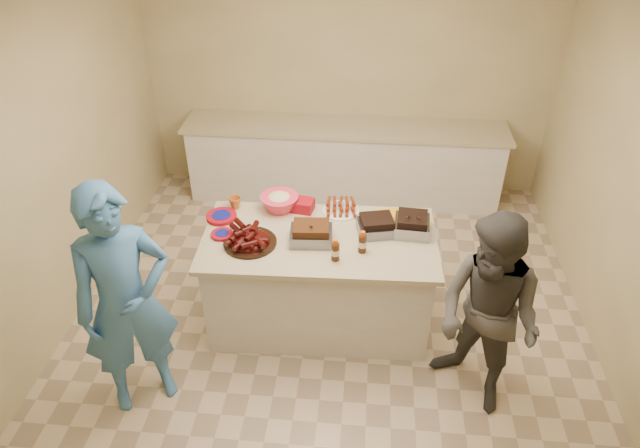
# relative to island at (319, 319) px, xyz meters

# --- Properties ---
(room) EXTENTS (4.50, 5.00, 2.70)m
(room) POSITION_rel_island_xyz_m (0.08, -0.08, 0.00)
(room) COLOR tan
(room) RESTS_ON ground
(back_counter) EXTENTS (3.60, 0.64, 0.90)m
(back_counter) POSITION_rel_island_xyz_m (0.08, 2.12, 0.45)
(back_counter) COLOR silver
(back_counter) RESTS_ON ground
(island) EXTENTS (1.92, 1.05, 0.89)m
(island) POSITION_rel_island_xyz_m (0.00, 0.00, 0.00)
(island) COLOR silver
(island) RESTS_ON ground
(rib_platter) EXTENTS (0.48, 0.48, 0.17)m
(rib_platter) POSITION_rel_island_xyz_m (-0.54, -0.13, 0.89)
(rib_platter) COLOR #3A0705
(rib_platter) RESTS_ON island
(pulled_pork_tray) EXTENTS (0.35, 0.27, 0.10)m
(pulled_pork_tray) POSITION_rel_island_xyz_m (-0.06, -0.05, 0.89)
(pulled_pork_tray) COLOR #47230F
(pulled_pork_tray) RESTS_ON island
(brisket_tray) EXTENTS (0.34, 0.31, 0.09)m
(brisket_tray) POSITION_rel_island_xyz_m (0.45, 0.12, 0.89)
(brisket_tray) COLOR black
(brisket_tray) RESTS_ON island
(roasting_pan) EXTENTS (0.29, 0.29, 0.11)m
(roasting_pan) POSITION_rel_island_xyz_m (0.74, 0.14, 0.89)
(roasting_pan) COLOR gray
(roasting_pan) RESTS_ON island
(coleslaw_bowl) EXTENTS (0.34, 0.34, 0.23)m
(coleslaw_bowl) POSITION_rel_island_xyz_m (-0.38, 0.38, 0.89)
(coleslaw_bowl) COLOR #DE2F4A
(coleslaw_bowl) RESTS_ON island
(sausage_plate) EXTENTS (0.35, 0.35, 0.05)m
(sausage_plate) POSITION_rel_island_xyz_m (0.15, 0.40, 0.89)
(sausage_plate) COLOR silver
(sausage_plate) RESTS_ON island
(mac_cheese_dish) EXTENTS (0.35, 0.29, 0.08)m
(mac_cheese_dish) POSITION_rel_island_xyz_m (0.57, 0.27, 0.89)
(mac_cheese_dish) COLOR gold
(mac_cheese_dish) RESTS_ON island
(bbq_bottle_a) EXTENTS (0.06, 0.06, 0.19)m
(bbq_bottle_a) POSITION_rel_island_xyz_m (0.15, -0.27, 0.89)
(bbq_bottle_a) COLOR #381C0B
(bbq_bottle_a) RESTS_ON island
(bbq_bottle_b) EXTENTS (0.07, 0.07, 0.19)m
(bbq_bottle_b) POSITION_rel_island_xyz_m (0.35, -0.15, 0.89)
(bbq_bottle_b) COLOR #381C0B
(bbq_bottle_b) RESTS_ON island
(mustard_bottle) EXTENTS (0.05, 0.05, 0.13)m
(mustard_bottle) POSITION_rel_island_xyz_m (-0.08, 0.03, 0.89)
(mustard_bottle) COLOR #E2C500
(mustard_bottle) RESTS_ON island
(sauce_bowl) EXTENTS (0.13, 0.04, 0.13)m
(sauce_bowl) POSITION_rel_island_xyz_m (-0.04, 0.11, 0.89)
(sauce_bowl) COLOR silver
(sauce_bowl) RESTS_ON island
(plate_stack_large) EXTENTS (0.27, 0.27, 0.03)m
(plate_stack_large) POSITION_rel_island_xyz_m (-0.85, 0.20, 0.89)
(plate_stack_large) COLOR maroon
(plate_stack_large) RESTS_ON island
(plate_stack_small) EXTENTS (0.18, 0.18, 0.02)m
(plate_stack_small) POSITION_rel_island_xyz_m (-0.79, -0.04, 0.89)
(plate_stack_small) COLOR maroon
(plate_stack_small) RESTS_ON island
(plastic_cup) EXTENTS (0.11, 0.11, 0.11)m
(plastic_cup) POSITION_rel_island_xyz_m (-0.77, 0.37, 0.89)
(plastic_cup) COLOR #AF5B21
(plastic_cup) RESTS_ON island
(basket_stack) EXTENTS (0.22, 0.18, 0.10)m
(basket_stack) POSITION_rel_island_xyz_m (-0.19, 0.39, 0.89)
(basket_stack) COLOR maroon
(basket_stack) RESTS_ON island
(guest_blue) EXTENTS (1.55, 1.92, 0.44)m
(guest_blue) POSITION_rel_island_xyz_m (-1.24, -0.93, 0.00)
(guest_blue) COLOR teal
(guest_blue) RESTS_ON ground
(guest_gray) EXTENTS (1.72, 1.67, 0.61)m
(guest_gray) POSITION_rel_island_xyz_m (1.24, -0.71, 0.00)
(guest_gray) COLOR #484641
(guest_gray) RESTS_ON ground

